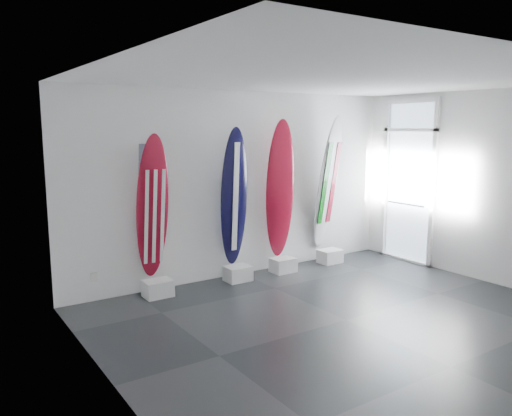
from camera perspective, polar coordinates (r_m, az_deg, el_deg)
floor at (r=6.72m, az=10.04°, el=-12.27°), size 6.00×6.00×0.00m
ceiling at (r=6.29m, az=10.83°, el=14.13°), size 6.00×6.00×0.00m
wall_back at (r=8.29m, az=-1.70°, el=2.66°), size 6.00×0.00×6.00m
wall_left at (r=4.78m, az=-16.41°, el=-2.54°), size 0.00×5.00×5.00m
wall_right at (r=8.68m, az=24.81°, el=2.10°), size 0.00×5.00×5.00m
display_block_usa at (r=7.57m, az=-10.96°, el=-8.86°), size 0.40×0.30×0.24m
surfboard_usa at (r=7.38m, az=-11.53°, el=0.05°), size 0.50×0.42×2.12m
display_block_navy at (r=8.16m, az=-2.04°, el=-7.35°), size 0.40×0.30×0.24m
surfboard_navy at (r=7.99m, az=-2.47°, el=1.22°), size 0.51×0.24×2.20m
display_block_swiss at (r=8.65m, az=3.06°, el=-6.40°), size 0.40×0.30×0.24m
surfboard_swiss at (r=8.48m, az=2.73°, el=2.11°), size 0.55×0.31×2.32m
display_block_italy at (r=9.30m, az=8.29°, el=-5.38°), size 0.40×0.30×0.24m
surfboard_italy at (r=9.13m, az=8.06°, el=2.73°), size 0.63×0.56×2.39m
wall_outlet at (r=7.52m, az=-17.73°, el=-7.42°), size 0.09×0.02×0.13m
glass_door at (r=9.56m, az=16.76°, el=2.68°), size 0.12×1.16×2.85m
balcony at (r=10.74m, az=21.06°, el=-1.86°), size 2.80×2.20×1.20m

